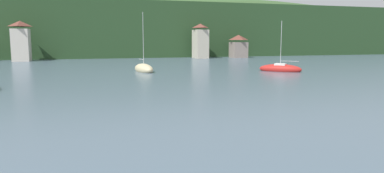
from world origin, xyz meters
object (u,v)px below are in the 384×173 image
object	(u,v)px
shore_building_westcentral	(21,42)
sailboat_far_0	(144,69)
sailboat_far_6	(280,69)
shore_building_eastcentral	(238,47)
shore_building_central	(200,41)

from	to	relation	value
shore_building_westcentral	sailboat_far_0	size ratio (longest dim) A/B	0.96
sailboat_far_0	shore_building_westcentral	bearing A→B (deg)	-155.66
shore_building_westcentral	sailboat_far_6	xyz separation A→B (m)	(45.00, -42.26, -4.24)
shore_building_westcentral	shore_building_eastcentral	world-z (taller)	shore_building_westcentral
shore_building_westcentral	shore_building_eastcentral	bearing A→B (deg)	-0.27
shore_building_central	sailboat_far_6	size ratio (longest dim) A/B	1.10
shore_building_eastcentral	sailboat_far_0	world-z (taller)	sailboat_far_0
shore_building_central	sailboat_far_6	distance (m)	42.66
shore_building_westcentral	sailboat_far_0	bearing A→B (deg)	-56.88
shore_building_central	sailboat_far_0	bearing A→B (deg)	-120.77
shore_building_westcentral	sailboat_far_6	bearing A→B (deg)	-43.21
shore_building_eastcentral	sailboat_far_0	bearing A→B (deg)	-132.55
shore_building_westcentral	sailboat_far_6	world-z (taller)	shore_building_westcentral
shore_building_westcentral	sailboat_far_6	size ratio (longest dim) A/B	1.11
shore_building_central	sailboat_far_6	bearing A→B (deg)	-90.33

